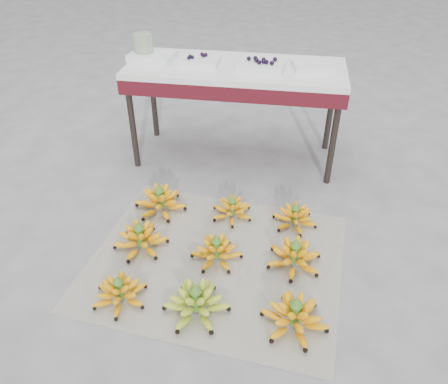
% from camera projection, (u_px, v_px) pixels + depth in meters
% --- Properties ---
extents(ground, '(60.00, 60.00, 0.00)m').
position_uv_depth(ground, '(200.00, 249.00, 2.30)').
color(ground, slate).
rests_on(ground, ground).
extents(newspaper_mat, '(1.35, 1.17, 0.01)m').
position_uv_depth(newspaper_mat, '(216.00, 260.00, 2.23)').
color(newspaper_mat, white).
rests_on(newspaper_mat, ground).
extents(bunch_front_left, '(0.33, 0.33, 0.15)m').
position_uv_depth(bunch_front_left, '(120.00, 292.00, 1.98)').
color(bunch_front_left, '#FFB707').
rests_on(bunch_front_left, newspaper_mat).
extents(bunch_front_center, '(0.34, 0.34, 0.18)m').
position_uv_depth(bunch_front_center, '(196.00, 303.00, 1.92)').
color(bunch_front_center, '#92BA22').
rests_on(bunch_front_center, newspaper_mat).
extents(bunch_front_right, '(0.37, 0.37, 0.18)m').
position_uv_depth(bunch_front_right, '(295.00, 316.00, 1.86)').
color(bunch_front_right, '#FFB707').
rests_on(bunch_front_right, newspaper_mat).
extents(bunch_mid_left, '(0.32, 0.32, 0.17)m').
position_uv_depth(bunch_mid_left, '(141.00, 239.00, 2.27)').
color(bunch_mid_left, '#FFB707').
rests_on(bunch_mid_left, newspaper_mat).
extents(bunch_mid_center, '(0.31, 0.31, 0.16)m').
position_uv_depth(bunch_mid_center, '(217.00, 251.00, 2.20)').
color(bunch_mid_center, '#FFB707').
rests_on(bunch_mid_center, newspaper_mat).
extents(bunch_mid_right, '(0.28, 0.28, 0.17)m').
position_uv_depth(bunch_mid_right, '(294.00, 256.00, 2.16)').
color(bunch_mid_right, '#FFB707').
rests_on(bunch_mid_right, newspaper_mat).
extents(bunch_back_left, '(0.38, 0.38, 0.18)m').
position_uv_depth(bunch_back_left, '(160.00, 201.00, 2.53)').
color(bunch_back_left, '#FFB707').
rests_on(bunch_back_left, newspaper_mat).
extents(bunch_back_center, '(0.29, 0.29, 0.14)m').
position_uv_depth(bunch_back_center, '(232.00, 209.00, 2.49)').
color(bunch_back_center, '#FFB707').
rests_on(bunch_back_center, newspaper_mat).
extents(bunch_back_right, '(0.31, 0.31, 0.15)m').
position_uv_depth(bunch_back_right, '(295.00, 217.00, 2.43)').
color(bunch_back_right, '#FFB707').
rests_on(bunch_back_right, newspaper_mat).
extents(vendor_table, '(1.36, 0.54, 0.65)m').
position_uv_depth(vendor_table, '(236.00, 77.00, 2.75)').
color(vendor_table, black).
rests_on(vendor_table, ground).
extents(tray_far_left, '(0.30, 0.23, 0.04)m').
position_uv_depth(tray_far_left, '(152.00, 57.00, 2.78)').
color(tray_far_left, silver).
rests_on(tray_far_left, vendor_table).
extents(tray_left, '(0.24, 0.18, 0.06)m').
position_uv_depth(tray_left, '(200.00, 61.00, 2.72)').
color(tray_left, silver).
rests_on(tray_left, vendor_table).
extents(tray_right, '(0.30, 0.23, 0.07)m').
position_uv_depth(tray_right, '(262.00, 65.00, 2.64)').
color(tray_right, silver).
rests_on(tray_right, vendor_table).
extents(tray_far_right, '(0.27, 0.22, 0.04)m').
position_uv_depth(tray_far_right, '(313.00, 67.00, 2.64)').
color(tray_far_right, silver).
rests_on(tray_far_right, vendor_table).
extents(glass_jar, '(0.16, 0.16, 0.16)m').
position_uv_depth(glass_jar, '(143.00, 47.00, 2.77)').
color(glass_jar, beige).
rests_on(glass_jar, vendor_table).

